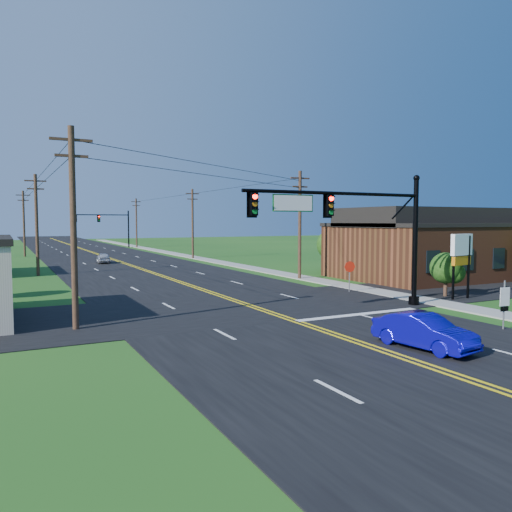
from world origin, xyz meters
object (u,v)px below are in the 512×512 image
blue_car (424,332)px  route_sign (504,301)px  stop_sign (350,270)px  signal_mast_far (104,223)px  signal_mast_main (353,223)px

blue_car → route_sign: size_ratio=1.80×
route_sign → stop_sign: (1.15, 12.55, 0.26)m
signal_mast_far → route_sign: signal_mast_far is taller
signal_mast_far → route_sign: bearing=-87.8°
blue_car → route_sign: bearing=0.4°
signal_mast_far → signal_mast_main: bearing=-90.1°
signal_mast_main → signal_mast_far: (0.10, 72.00, -0.20)m
stop_sign → route_sign: bearing=-79.3°
blue_car → signal_mast_far: bearing=79.8°
route_sign → signal_mast_far: bearing=97.6°
signal_mast_far → blue_car: signal_mast_far is taller
blue_car → stop_sign: stop_sign is taller
blue_car → stop_sign: (6.90, 13.42, 0.89)m
signal_mast_far → blue_car: size_ratio=2.74×
signal_mast_far → route_sign: (3.06, -78.76, -3.25)m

